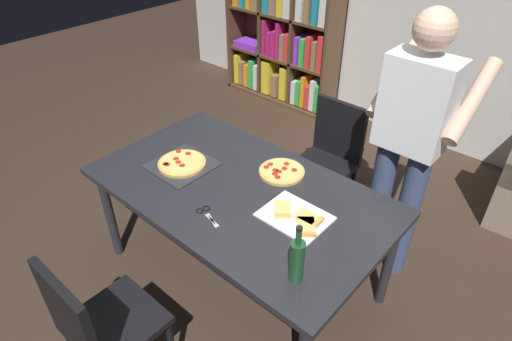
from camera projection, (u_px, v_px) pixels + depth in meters
ground_plane at (242, 274)px, 2.97m from camera, size 12.00×12.00×0.00m
dining_table at (239, 197)px, 2.58m from camera, size 1.79×1.03×0.75m
chair_near_camera at (97, 323)px, 2.06m from camera, size 0.42×0.42×0.90m
chair_far_side at (330, 153)px, 3.29m from camera, size 0.42×0.42×0.90m
bookshelf at (285, 23)px, 4.74m from camera, size 1.40×0.35×1.95m
person_serving_pizza at (410, 138)px, 2.52m from camera, size 0.55×0.54×1.75m
pepperoni_pizza_on_tray at (182, 164)px, 2.72m from camera, size 0.36×0.36×0.04m
pizza_slices_on_towel at (297, 218)px, 2.31m from camera, size 0.36×0.28×0.03m
wine_bottle at (297, 260)px, 1.92m from camera, size 0.07×0.07×0.32m
kitchen_scissors at (206, 213)px, 2.35m from camera, size 0.20×0.11×0.01m
second_pizza_plain at (282, 171)px, 2.66m from camera, size 0.28×0.28×0.03m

